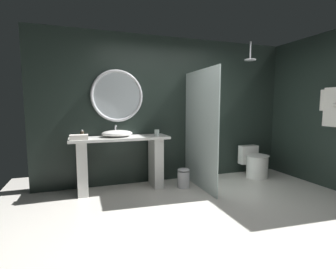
{
  "coord_description": "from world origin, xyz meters",
  "views": [
    {
      "loc": [
        -1.59,
        -2.46,
        1.39
      ],
      "look_at": [
        -0.38,
        0.99,
        0.96
      ],
      "focal_mm": 26.67,
      "sensor_mm": 36.0,
      "label": 1
    }
  ],
  "objects_px": {
    "vessel_sink": "(117,133)",
    "soap_dispenser": "(82,134)",
    "rain_shower_head": "(250,58)",
    "waste_bin": "(183,178)",
    "round_wall_mirror": "(117,96)",
    "tumbler_cup": "(157,133)",
    "folded_hand_towel": "(79,137)",
    "toilet": "(255,163)"
  },
  "relations": [
    {
      "from": "soap_dispenser",
      "to": "waste_bin",
      "type": "distance_m",
      "value": 1.8
    },
    {
      "from": "soap_dispenser",
      "to": "rain_shower_head",
      "type": "relative_size",
      "value": 0.4
    },
    {
      "from": "soap_dispenser",
      "to": "round_wall_mirror",
      "type": "height_order",
      "value": "round_wall_mirror"
    },
    {
      "from": "soap_dispenser",
      "to": "waste_bin",
      "type": "bearing_deg",
      "value": -10.73
    },
    {
      "from": "rain_shower_head",
      "to": "folded_hand_towel",
      "type": "distance_m",
      "value": 3.18
    },
    {
      "from": "soap_dispenser",
      "to": "tumbler_cup",
      "type": "bearing_deg",
      "value": -3.73
    },
    {
      "from": "soap_dispenser",
      "to": "round_wall_mirror",
      "type": "bearing_deg",
      "value": 17.53
    },
    {
      "from": "round_wall_mirror",
      "to": "vessel_sink",
      "type": "bearing_deg",
      "value": -102.27
    },
    {
      "from": "rain_shower_head",
      "to": "folded_hand_towel",
      "type": "bearing_deg",
      "value": 178.01
    },
    {
      "from": "waste_bin",
      "to": "folded_hand_towel",
      "type": "bearing_deg",
      "value": 176.37
    },
    {
      "from": "rain_shower_head",
      "to": "waste_bin",
      "type": "xyz_separation_m",
      "value": [
        -1.26,
        -0.0,
        -2.05
      ]
    },
    {
      "from": "round_wall_mirror",
      "to": "folded_hand_towel",
      "type": "xyz_separation_m",
      "value": [
        -0.63,
        -0.38,
        -0.63
      ]
    },
    {
      "from": "round_wall_mirror",
      "to": "rain_shower_head",
      "type": "height_order",
      "value": "rain_shower_head"
    },
    {
      "from": "vessel_sink",
      "to": "soap_dispenser",
      "type": "xyz_separation_m",
      "value": [
        -0.54,
        0.02,
        0.0
      ]
    },
    {
      "from": "waste_bin",
      "to": "folded_hand_towel",
      "type": "relative_size",
      "value": 1.29
    },
    {
      "from": "folded_hand_towel",
      "to": "waste_bin",
      "type": "bearing_deg",
      "value": -3.63
    },
    {
      "from": "tumbler_cup",
      "to": "round_wall_mirror",
      "type": "xyz_separation_m",
      "value": [
        -0.61,
        0.26,
        0.61
      ]
    },
    {
      "from": "rain_shower_head",
      "to": "vessel_sink",
      "type": "bearing_deg",
      "value": 173.1
    },
    {
      "from": "waste_bin",
      "to": "rain_shower_head",
      "type": "bearing_deg",
      "value": 0.14
    },
    {
      "from": "tumbler_cup",
      "to": "soap_dispenser",
      "type": "relative_size",
      "value": 0.79
    },
    {
      "from": "toilet",
      "to": "folded_hand_towel",
      "type": "height_order",
      "value": "folded_hand_towel"
    },
    {
      "from": "vessel_sink",
      "to": "tumbler_cup",
      "type": "height_order",
      "value": "vessel_sink"
    },
    {
      "from": "soap_dispenser",
      "to": "folded_hand_towel",
      "type": "bearing_deg",
      "value": -103.28
    },
    {
      "from": "tumbler_cup",
      "to": "soap_dispenser",
      "type": "bearing_deg",
      "value": 176.27
    },
    {
      "from": "vessel_sink",
      "to": "rain_shower_head",
      "type": "bearing_deg",
      "value": -6.9
    },
    {
      "from": "tumbler_cup",
      "to": "waste_bin",
      "type": "bearing_deg",
      "value": -29.31
    },
    {
      "from": "tumbler_cup",
      "to": "round_wall_mirror",
      "type": "bearing_deg",
      "value": 156.93
    },
    {
      "from": "round_wall_mirror",
      "to": "rain_shower_head",
      "type": "relative_size",
      "value": 2.7
    },
    {
      "from": "vessel_sink",
      "to": "waste_bin",
      "type": "xyz_separation_m",
      "value": [
        1.06,
        -0.28,
        -0.77
      ]
    },
    {
      "from": "vessel_sink",
      "to": "soap_dispenser",
      "type": "distance_m",
      "value": 0.54
    },
    {
      "from": "waste_bin",
      "to": "folded_hand_towel",
      "type": "xyz_separation_m",
      "value": [
        -1.64,
        0.1,
        0.75
      ]
    },
    {
      "from": "tumbler_cup",
      "to": "toilet",
      "type": "distance_m",
      "value": 2.08
    },
    {
      "from": "tumbler_cup",
      "to": "soap_dispenser",
      "type": "xyz_separation_m",
      "value": [
        -1.19,
        0.08,
        0.01
      ]
    },
    {
      "from": "toilet",
      "to": "waste_bin",
      "type": "xyz_separation_m",
      "value": [
        -1.57,
        -0.14,
        -0.1
      ]
    },
    {
      "from": "toilet",
      "to": "waste_bin",
      "type": "relative_size",
      "value": 1.75
    },
    {
      "from": "toilet",
      "to": "rain_shower_head",
      "type": "bearing_deg",
      "value": -155.89
    },
    {
      "from": "folded_hand_towel",
      "to": "rain_shower_head",
      "type": "bearing_deg",
      "value": -1.99
    },
    {
      "from": "toilet",
      "to": "soap_dispenser",
      "type": "bearing_deg",
      "value": 177.08
    },
    {
      "from": "vessel_sink",
      "to": "waste_bin",
      "type": "bearing_deg",
      "value": -15.02
    },
    {
      "from": "waste_bin",
      "to": "toilet",
      "type": "bearing_deg",
      "value": 5.13
    },
    {
      "from": "rain_shower_head",
      "to": "waste_bin",
      "type": "relative_size",
      "value": 0.96
    },
    {
      "from": "vessel_sink",
      "to": "toilet",
      "type": "relative_size",
      "value": 0.85
    }
  ]
}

